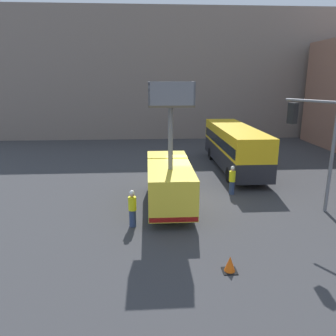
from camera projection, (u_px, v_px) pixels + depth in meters
name	position (u px, v px, depth m)	size (l,w,h in m)	color
ground_plane	(188.00, 200.00, 18.97)	(120.00, 120.00, 0.00)	#38383A
building_backdrop_far	(165.00, 76.00, 41.29)	(44.00, 10.00, 14.45)	gray
utility_truck	(169.00, 179.00, 17.63)	(2.29, 6.35, 6.66)	yellow
city_bus	(234.00, 145.00, 24.96)	(2.60, 10.60, 3.29)	#232328
traffic_light_pole	(320.00, 136.00, 15.65)	(3.35, 3.10, 6.09)	slate
road_worker_near_truck	(132.00, 208.00, 15.35)	(0.38, 0.38, 1.81)	navy
road_worker_directing	(232.00, 180.00, 19.72)	(0.38, 0.38, 1.77)	navy
traffic_cone_near_truck	(230.00, 264.00, 11.85)	(0.53, 0.53, 0.60)	black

